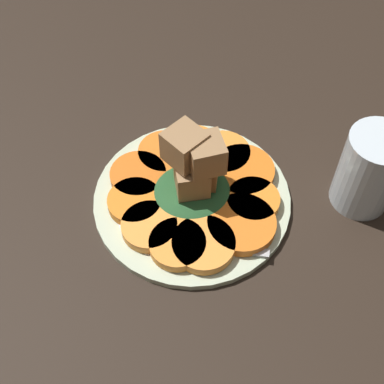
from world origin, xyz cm
name	(u,v)px	position (x,y,z in cm)	size (l,w,h in cm)	color
table_slab	(192,206)	(0.00, 0.00, 1.00)	(120.00, 120.00, 2.00)	black
plate	(192,199)	(0.00, 0.00, 2.52)	(25.73, 25.73, 1.05)	beige
carrot_slice_0	(205,244)	(0.24, -7.75, 3.79)	(7.78, 7.78, 1.39)	#F99438
carrot_slice_1	(241,224)	(5.20, -5.75, 3.79)	(8.62, 8.62, 1.39)	orange
carrot_slice_2	(253,201)	(7.50, -2.54, 3.79)	(6.83, 6.83, 1.39)	orange
carrot_slice_3	(242,171)	(7.29, 2.36, 3.79)	(8.53, 8.53, 1.39)	orange
carrot_slice_4	(223,154)	(5.39, 5.81, 3.79)	(7.42, 7.42, 1.39)	orange
carrot_slice_5	(192,150)	(1.39, 7.30, 3.79)	(8.17, 8.17, 1.39)	orange
carrot_slice_6	(165,153)	(-2.42, 7.32, 3.79)	(7.34, 7.34, 1.39)	orange
carrot_slice_7	(138,176)	(-6.49, 4.17, 3.79)	(7.48, 7.48, 1.39)	orange
carrot_slice_8	(135,201)	(-7.44, 0.17, 3.79)	(7.02, 7.02, 1.39)	orange
carrot_slice_9	(149,226)	(-6.11, -4.03, 3.79)	(7.01, 7.01, 1.39)	#F99438
carrot_slice_10	(177,244)	(-3.11, -7.17, 3.79)	(6.98, 6.98, 1.39)	orange
center_pile	(194,175)	(0.35, 0.33, 7.15)	(10.86, 9.78, 10.57)	#235128
fork	(194,242)	(-0.96, -6.90, 3.30)	(16.96, 7.90, 0.40)	#B2B2B7
water_glass	(369,171)	(21.80, -3.31, 7.70)	(7.67, 7.67, 11.39)	silver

